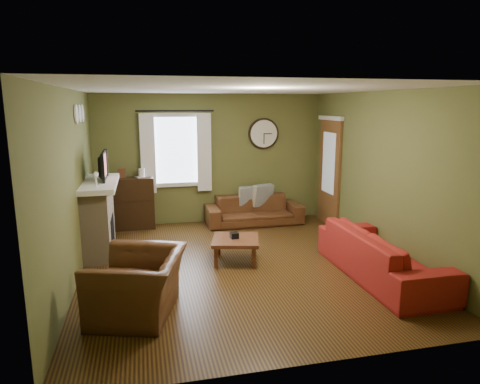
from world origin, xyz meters
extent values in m
cube|color=#402911|center=(0.00, 0.00, 0.00)|extent=(4.60, 5.20, 0.00)
cube|color=white|center=(0.00, 0.00, 2.60)|extent=(4.60, 5.20, 0.00)
cube|color=brown|center=(-2.30, 0.00, 1.30)|extent=(0.00, 5.20, 2.60)
cube|color=brown|center=(2.30, 0.00, 1.30)|extent=(0.00, 5.20, 2.60)
cube|color=brown|center=(0.00, 2.60, 1.30)|extent=(4.60, 0.00, 2.60)
cube|color=brown|center=(0.00, -2.60, 1.30)|extent=(4.60, 0.00, 2.60)
cube|color=#C1AB90|center=(-2.10, 1.15, 0.55)|extent=(0.40, 1.40, 1.10)
cube|color=black|center=(-1.91, 1.15, 0.30)|extent=(0.04, 0.60, 0.55)
cube|color=white|center=(-2.07, 1.15, 1.14)|extent=(0.58, 1.60, 0.08)
imported|color=black|center=(-2.05, 1.30, 1.35)|extent=(0.08, 0.60, 0.35)
cube|color=#994C3F|center=(-1.97, 1.30, 1.41)|extent=(0.02, 0.62, 0.36)
cylinder|color=white|center=(-2.28, 0.80, 2.25)|extent=(0.28, 0.28, 0.03)
cylinder|color=white|center=(-2.28, 1.15, 2.25)|extent=(0.28, 0.28, 0.03)
cylinder|color=white|center=(-2.28, 1.50, 2.25)|extent=(0.28, 0.28, 0.03)
cylinder|color=black|center=(-0.70, 2.48, 2.27)|extent=(0.03, 0.03, 1.50)
cube|color=white|center=(-1.25, 2.48, 1.45)|extent=(0.28, 0.04, 1.55)
cube|color=white|center=(-0.15, 2.48, 1.45)|extent=(0.28, 0.04, 1.55)
cube|color=brown|center=(2.27, 1.85, 1.05)|extent=(0.05, 0.90, 2.10)
imported|color=brown|center=(-1.49, 2.36, 0.96)|extent=(0.22, 0.25, 0.02)
imported|color=#4D2B17|center=(0.81, 2.20, 0.28)|extent=(1.93, 0.76, 0.56)
cube|color=gray|center=(0.72, 2.35, 0.55)|extent=(0.39, 0.15, 0.38)
cube|color=gray|center=(1.03, 2.35, 0.55)|extent=(0.46, 0.27, 0.44)
imported|color=maroon|center=(1.83, -0.88, 0.34)|extent=(0.90, 2.30, 0.67)
imported|color=#4D2B17|center=(-1.48, -1.22, 0.36)|extent=(1.24, 1.34, 0.72)
cube|color=black|center=(-0.04, 0.19, 0.40)|extent=(0.13, 0.13, 0.09)
camera|label=1|loc=(-1.37, -5.96, 2.39)|focal=32.00mm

